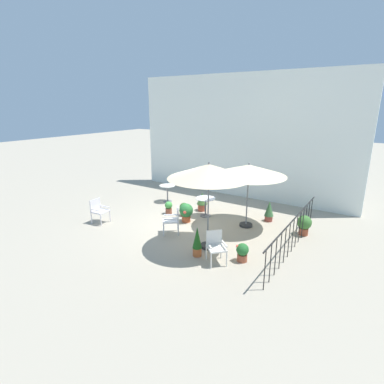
% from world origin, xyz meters
% --- Properties ---
extents(ground_plane, '(60.00, 60.00, 0.00)m').
position_xyz_m(ground_plane, '(0.00, 0.00, 0.00)').
color(ground_plane, '#A49985').
extents(villa_facade, '(10.08, 0.30, 5.29)m').
position_xyz_m(villa_facade, '(0.00, 4.26, 2.64)').
color(villa_facade, white).
rests_on(villa_facade, ground).
extents(terrace_railing, '(0.03, 4.76, 1.01)m').
position_xyz_m(terrace_railing, '(3.66, 0.00, 0.68)').
color(terrace_railing, black).
rests_on(terrace_railing, ground).
extents(patio_umbrella_0, '(2.45, 2.45, 2.20)m').
position_xyz_m(patio_umbrella_0, '(1.82, 1.03, 1.95)').
color(patio_umbrella_0, '#2D2D2D').
rests_on(patio_umbrella_0, ground).
extents(patio_umbrella_1, '(2.29, 2.29, 2.53)m').
position_xyz_m(patio_umbrella_1, '(1.53, -1.06, 2.25)').
color(patio_umbrella_1, '#2D2D2D').
rests_on(patio_umbrella_1, ground).
extents(cafe_table_0, '(0.66, 0.66, 0.72)m').
position_xyz_m(cafe_table_0, '(-2.08, 1.69, 0.50)').
color(cafe_table_0, silver).
rests_on(cafe_table_0, ground).
extents(cafe_table_1, '(0.71, 0.71, 0.71)m').
position_xyz_m(cafe_table_1, '(0.17, 1.09, 0.49)').
color(cafe_table_1, white).
rests_on(cafe_table_1, ground).
extents(patio_chair_0, '(0.67, 0.66, 0.86)m').
position_xyz_m(patio_chair_0, '(0.11, -0.82, 0.50)').
color(patio_chair_0, white).
rests_on(patio_chair_0, ground).
extents(patio_chair_1, '(0.67, 0.66, 0.84)m').
position_xyz_m(patio_chair_1, '(2.13, -1.68, 0.49)').
color(patio_chair_1, silver).
rests_on(patio_chair_1, ground).
extents(patio_chair_2, '(0.52, 0.52, 0.84)m').
position_xyz_m(patio_chair_2, '(-2.65, -1.50, 0.49)').
color(patio_chair_2, silver).
rests_on(patio_chair_2, ground).
extents(potted_plant_0, '(0.26, 0.26, 0.85)m').
position_xyz_m(potted_plant_0, '(1.55, -1.66, 0.43)').
color(potted_plant_0, '#BE5E2F').
rests_on(potted_plant_0, ground).
extents(potted_plant_1, '(0.32, 0.32, 0.75)m').
position_xyz_m(potted_plant_1, '(2.31, 1.92, 0.39)').
color(potted_plant_1, '#974338').
rests_on(potted_plant_1, ground).
extents(potted_plant_2, '(0.42, 0.42, 0.72)m').
position_xyz_m(potted_plant_2, '(-0.26, 1.55, 0.39)').
color(potted_plant_2, '#C1563F').
rests_on(potted_plant_2, ground).
extents(potted_plant_3, '(0.33, 0.33, 0.51)m').
position_xyz_m(potted_plant_3, '(2.71, -1.26, 0.28)').
color(potted_plant_3, '#A04F35').
rests_on(potted_plant_3, ground).
extents(potted_plant_4, '(0.33, 0.33, 0.50)m').
position_xyz_m(potted_plant_4, '(-0.53, 0.70, 0.28)').
color(potted_plant_4, '#AC5028').
rests_on(potted_plant_4, ground).
extents(potted_plant_5, '(0.28, 0.28, 0.49)m').
position_xyz_m(potted_plant_5, '(-1.13, 0.53, 0.26)').
color(potted_plant_5, brown).
rests_on(potted_plant_5, ground).
extents(potted_plant_6, '(0.45, 0.45, 0.65)m').
position_xyz_m(potted_plant_6, '(3.65, 1.38, 0.37)').
color(potted_plant_6, '#A84C30').
rests_on(potted_plant_6, ground).
extents(potted_plant_7, '(0.49, 0.50, 0.67)m').
position_xyz_m(potted_plant_7, '(-0.12, 0.24, 0.38)').
color(potted_plant_7, '#AD4E2B').
rests_on(potted_plant_7, ground).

